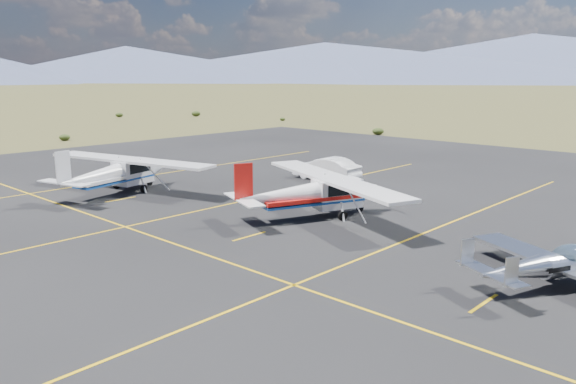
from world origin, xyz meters
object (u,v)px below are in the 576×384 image
aircraft_cessna (313,192)px  sedan (326,169)px  aircraft_plain (116,172)px  aircraft_low_wing (556,265)px

aircraft_cessna → sedan: 10.43m
aircraft_cessna → aircraft_plain: (-3.80, 12.45, 0.01)m
aircraft_low_wing → sedan: 20.91m
aircraft_plain → aircraft_cessna: bearing=-86.9°
aircraft_plain → sedan: (12.28, -6.41, -0.57)m
aircraft_low_wing → aircraft_plain: aircraft_plain is taller
aircraft_cessna → sedan: size_ratio=2.46×
aircraft_low_wing → sedan: size_ratio=1.68×
aircraft_plain → sedan: 13.86m
aircraft_low_wing → aircraft_cessna: (1.60, 12.27, 0.49)m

